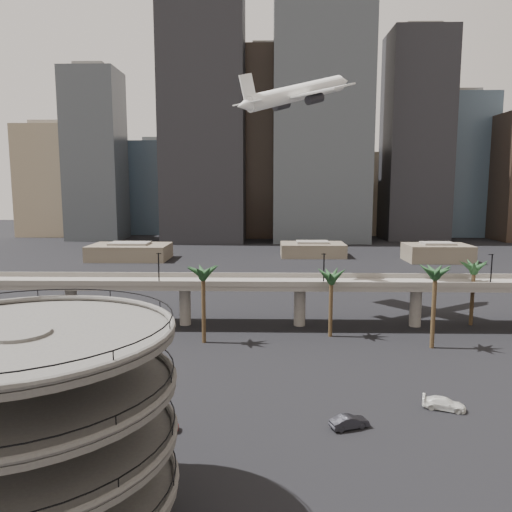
{
  "coord_description": "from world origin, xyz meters",
  "views": [
    {
      "loc": [
        4.71,
        -38.08,
        26.55
      ],
      "look_at": [
        3.24,
        28.0,
        17.22
      ],
      "focal_mm": 35.0,
      "sensor_mm": 36.0,
      "label": 1
    }
  ],
  "objects_px": {
    "airborne_jet": "(297,94)",
    "car_a": "(160,425)",
    "parking_ramp": "(25,416)",
    "car_b": "(349,422)",
    "car_c": "(444,404)",
    "overpass": "(242,287)"
  },
  "relations": [
    {
      "from": "airborne_jet",
      "to": "car_a",
      "type": "height_order",
      "value": "airborne_jet"
    },
    {
      "from": "parking_ramp",
      "to": "car_b",
      "type": "xyz_separation_m",
      "value": [
        26.86,
        18.02,
        -9.11
      ]
    },
    {
      "from": "car_b",
      "to": "car_c",
      "type": "xyz_separation_m",
      "value": [
        12.1,
        4.96,
        -0.01
      ]
    },
    {
      "from": "airborne_jet",
      "to": "car_c",
      "type": "bearing_deg",
      "value": -111.77
    },
    {
      "from": "overpass",
      "to": "airborne_jet",
      "type": "xyz_separation_m",
      "value": [
        10.7,
        12.67,
        37.9
      ]
    },
    {
      "from": "parking_ramp",
      "to": "car_c",
      "type": "bearing_deg",
      "value": 30.54
    },
    {
      "from": "parking_ramp",
      "to": "car_c",
      "type": "distance_m",
      "value": 46.15
    },
    {
      "from": "parking_ramp",
      "to": "car_b",
      "type": "distance_m",
      "value": 33.6
    },
    {
      "from": "overpass",
      "to": "car_a",
      "type": "bearing_deg",
      "value": -99.28
    },
    {
      "from": "overpass",
      "to": "car_b",
      "type": "distance_m",
      "value": 43.76
    },
    {
      "from": "airborne_jet",
      "to": "car_c",
      "type": "height_order",
      "value": "airborne_jet"
    },
    {
      "from": "overpass",
      "to": "car_c",
      "type": "xyz_separation_m",
      "value": [
        25.96,
        -36.01,
        -6.62
      ]
    },
    {
      "from": "airborne_jet",
      "to": "overpass",
      "type": "bearing_deg",
      "value": -169.36
    },
    {
      "from": "overpass",
      "to": "car_a",
      "type": "xyz_separation_m",
      "value": [
        -6.89,
        -42.21,
        -6.64
      ]
    },
    {
      "from": "overpass",
      "to": "car_a",
      "type": "distance_m",
      "value": 43.28
    },
    {
      "from": "overpass",
      "to": "car_c",
      "type": "height_order",
      "value": "overpass"
    },
    {
      "from": "car_a",
      "to": "car_c",
      "type": "distance_m",
      "value": 33.43
    },
    {
      "from": "parking_ramp",
      "to": "overpass",
      "type": "bearing_deg",
      "value": 77.57
    },
    {
      "from": "car_a",
      "to": "car_c",
      "type": "bearing_deg",
      "value": -82.77
    },
    {
      "from": "airborne_jet",
      "to": "car_b",
      "type": "xyz_separation_m",
      "value": [
        3.15,
        -53.65,
        -44.52
      ]
    },
    {
      "from": "car_a",
      "to": "overpass",
      "type": "bearing_deg",
      "value": -12.72
    },
    {
      "from": "airborne_jet",
      "to": "car_b",
      "type": "distance_m",
      "value": 69.78
    }
  ]
}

